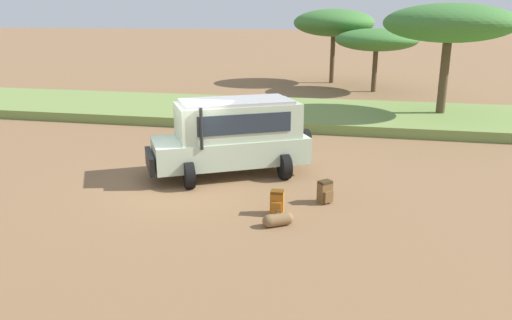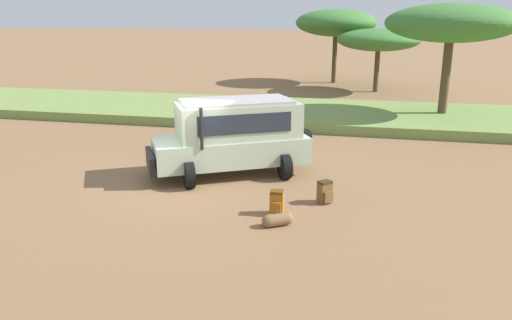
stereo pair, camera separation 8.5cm
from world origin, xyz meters
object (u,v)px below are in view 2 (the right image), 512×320
duffel_bag_low_black_case (277,220)px  acacia_tree_far_left (336,23)px  backpack_cluster_center (277,203)px  acacia_tree_left_mid (379,40)px  backpack_beside_front_wheel (325,192)px  acacia_tree_centre_back (451,24)px  safari_vehicle (234,135)px

duffel_bag_low_black_case → acacia_tree_far_left: bearing=91.3°
backpack_cluster_center → acacia_tree_left_mid: size_ratio=0.11×
backpack_beside_front_wheel → backpack_cluster_center: size_ratio=0.98×
acacia_tree_left_mid → acacia_tree_centre_back: bearing=-71.9°
backpack_beside_front_wheel → duffel_bag_low_black_case: 2.10m
safari_vehicle → acacia_tree_left_mid: size_ratio=0.91×
acacia_tree_centre_back → duffel_bag_low_black_case: bearing=-111.6°
acacia_tree_far_left → acacia_tree_left_mid: size_ratio=1.05×
backpack_beside_front_wheel → acacia_tree_far_left: size_ratio=0.10×
backpack_beside_front_wheel → duffel_bag_low_black_case: (-1.00, -1.83, -0.14)m
backpack_beside_front_wheel → backpack_cluster_center: 1.59m
safari_vehicle → duffel_bag_low_black_case: bearing=-60.8°
safari_vehicle → acacia_tree_centre_back: bearing=52.9°
acacia_tree_left_mid → safari_vehicle: bearing=-103.3°
backpack_beside_front_wheel → acacia_tree_far_left: bearing=93.7°
backpack_cluster_center → acacia_tree_far_left: (-0.47, 26.59, 4.10)m
acacia_tree_far_left → backpack_cluster_center: bearing=-89.0°
duffel_bag_low_black_case → acacia_tree_far_left: 27.67m
backpack_beside_front_wheel → acacia_tree_centre_back: bearing=69.5°
acacia_tree_left_mid → acacia_tree_centre_back: acacia_tree_centre_back is taller
backpack_cluster_center → acacia_tree_centre_back: 15.02m
acacia_tree_far_left → acacia_tree_centre_back: acacia_tree_centre_back is taller
safari_vehicle → backpack_cluster_center: 3.79m
safari_vehicle → backpack_cluster_center: (1.98, -3.08, -0.98)m
backpack_beside_front_wheel → acacia_tree_left_mid: acacia_tree_left_mid is taller
duffel_bag_low_black_case → backpack_cluster_center: bearing=101.9°
backpack_cluster_center → duffel_bag_low_black_case: 0.78m
safari_vehicle → duffel_bag_low_black_case: size_ratio=7.23×
safari_vehicle → backpack_cluster_center: bearing=-57.3°
backpack_cluster_center → duffel_bag_low_black_case: (0.16, -0.75, -0.15)m
safari_vehicle → acacia_tree_left_mid: (4.60, 19.51, 2.11)m
backpack_beside_front_wheel → backpack_cluster_center: bearing=-136.9°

